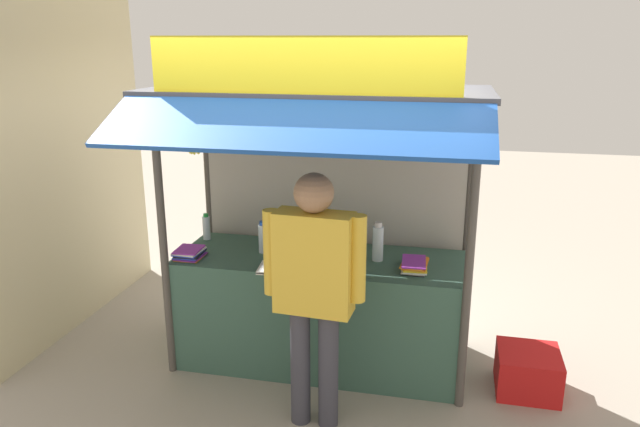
{
  "coord_description": "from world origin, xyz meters",
  "views": [
    {
      "loc": [
        0.92,
        -4.21,
        2.5
      ],
      "look_at": [
        0.0,
        0.0,
        1.23
      ],
      "focal_mm": 33.65,
      "sensor_mm": 36.0,
      "label": 1
    }
  ],
  "objects_px": {
    "magazine_stack_back_right": "(190,253)",
    "water_bottle_left": "(263,238)",
    "water_bottle_center": "(312,232)",
    "magazine_stack_rear_center": "(341,272)",
    "magazine_stack_front_left": "(274,268)",
    "banana_bunch_rightmost": "(380,148)",
    "plastic_crate": "(528,371)",
    "water_bottle_mid_right": "(378,243)",
    "banana_bunch_inner_left": "(253,139)",
    "magazine_stack_right": "(415,265)",
    "vendor_person": "(314,280)",
    "water_bottle_mid_left": "(206,227)",
    "banana_bunch_inner_right": "(195,142)"
  },
  "relations": [
    {
      "from": "water_bottle_mid_right",
      "to": "banana_bunch_inner_right",
      "type": "bearing_deg",
      "value": -156.13
    },
    {
      "from": "magazine_stack_rear_center",
      "to": "magazine_stack_back_right",
      "type": "distance_m",
      "value": 1.2
    },
    {
      "from": "water_bottle_center",
      "to": "banana_bunch_inner_left",
      "type": "relative_size",
      "value": 1.21
    },
    {
      "from": "banana_bunch_inner_left",
      "to": "banana_bunch_inner_right",
      "type": "bearing_deg",
      "value": 179.85
    },
    {
      "from": "magazine_stack_back_right",
      "to": "vendor_person",
      "type": "height_order",
      "value": "vendor_person"
    },
    {
      "from": "water_bottle_left",
      "to": "magazine_stack_front_left",
      "type": "relative_size",
      "value": 0.97
    },
    {
      "from": "banana_bunch_rightmost",
      "to": "plastic_crate",
      "type": "bearing_deg",
      "value": 19.95
    },
    {
      "from": "water_bottle_mid_right",
      "to": "plastic_crate",
      "type": "xyz_separation_m",
      "value": [
        1.14,
        -0.13,
        -0.87
      ]
    },
    {
      "from": "water_bottle_center",
      "to": "magazine_stack_rear_center",
      "type": "height_order",
      "value": "water_bottle_center"
    },
    {
      "from": "magazine_stack_right",
      "to": "banana_bunch_inner_right",
      "type": "bearing_deg",
      "value": -165.03
    },
    {
      "from": "water_bottle_mid_left",
      "to": "banana_bunch_inner_left",
      "type": "bearing_deg",
      "value": -46.68
    },
    {
      "from": "banana_bunch_rightmost",
      "to": "banana_bunch_inner_left",
      "type": "relative_size",
      "value": 1.12
    },
    {
      "from": "magazine_stack_back_right",
      "to": "plastic_crate",
      "type": "xyz_separation_m",
      "value": [
        2.55,
        0.11,
        -0.76
      ]
    },
    {
      "from": "water_bottle_center",
      "to": "magazine_stack_rear_center",
      "type": "bearing_deg",
      "value": -57.33
    },
    {
      "from": "water_bottle_mid_left",
      "to": "magazine_stack_back_right",
      "type": "xyz_separation_m",
      "value": [
        0.04,
        -0.43,
        -0.07
      ]
    },
    {
      "from": "water_bottle_mid_right",
      "to": "plastic_crate",
      "type": "height_order",
      "value": "water_bottle_mid_right"
    },
    {
      "from": "water_bottle_left",
      "to": "magazine_stack_rear_center",
      "type": "distance_m",
      "value": 0.77
    },
    {
      "from": "water_bottle_left",
      "to": "vendor_person",
      "type": "height_order",
      "value": "vendor_person"
    },
    {
      "from": "magazine_stack_back_right",
      "to": "banana_bunch_rightmost",
      "type": "bearing_deg",
      "value": -10.99
    },
    {
      "from": "water_bottle_mid_left",
      "to": "water_bottle_left",
      "type": "bearing_deg",
      "value": -20.1
    },
    {
      "from": "magazine_stack_back_right",
      "to": "water_bottle_left",
      "type": "bearing_deg",
      "value": 23.48
    },
    {
      "from": "water_bottle_mid_left",
      "to": "water_bottle_mid_right",
      "type": "relative_size",
      "value": 0.74
    },
    {
      "from": "water_bottle_center",
      "to": "vendor_person",
      "type": "distance_m",
      "value": 1.01
    },
    {
      "from": "banana_bunch_inner_left",
      "to": "plastic_crate",
      "type": "xyz_separation_m",
      "value": [
        1.91,
        0.4,
        -1.71
      ]
    },
    {
      "from": "magazine_stack_rear_center",
      "to": "magazine_stack_front_left",
      "type": "height_order",
      "value": "magazine_stack_rear_center"
    },
    {
      "from": "vendor_person",
      "to": "magazine_stack_front_left",
      "type": "bearing_deg",
      "value": 134.75
    },
    {
      "from": "water_bottle_left",
      "to": "vendor_person",
      "type": "distance_m",
      "value": 1.01
    },
    {
      "from": "magazine_stack_back_right",
      "to": "banana_bunch_inner_right",
      "type": "relative_size",
      "value": 0.88
    },
    {
      "from": "water_bottle_mid_right",
      "to": "banana_bunch_inner_left",
      "type": "relative_size",
      "value": 1.22
    },
    {
      "from": "magazine_stack_rear_center",
      "to": "magazine_stack_right",
      "type": "relative_size",
      "value": 0.88
    },
    {
      "from": "magazine_stack_right",
      "to": "plastic_crate",
      "type": "distance_m",
      "value": 1.14
    },
    {
      "from": "magazine_stack_rear_center",
      "to": "magazine_stack_right",
      "type": "distance_m",
      "value": 0.55
    },
    {
      "from": "water_bottle_mid_right",
      "to": "magazine_stack_right",
      "type": "xyz_separation_m",
      "value": [
        0.29,
        -0.13,
        -0.11
      ]
    },
    {
      "from": "magazine_stack_right",
      "to": "water_bottle_left",
      "type": "bearing_deg",
      "value": 174.35
    },
    {
      "from": "water_bottle_mid_left",
      "to": "banana_bunch_inner_right",
      "type": "distance_m",
      "value": 1.13
    },
    {
      "from": "water_bottle_mid_right",
      "to": "vendor_person",
      "type": "distance_m",
      "value": 0.89
    },
    {
      "from": "water_bottle_mid_left",
      "to": "magazine_stack_back_right",
      "type": "height_order",
      "value": "water_bottle_mid_left"
    },
    {
      "from": "banana_bunch_inner_right",
      "to": "banana_bunch_inner_left",
      "type": "relative_size",
      "value": 1.16
    },
    {
      "from": "water_bottle_center",
      "to": "water_bottle_left",
      "type": "relative_size",
      "value": 1.17
    },
    {
      "from": "magazine_stack_front_left",
      "to": "banana_bunch_inner_right",
      "type": "bearing_deg",
      "value": -160.47
    },
    {
      "from": "banana_bunch_rightmost",
      "to": "plastic_crate",
      "type": "relative_size",
      "value": 0.63
    },
    {
      "from": "water_bottle_center",
      "to": "banana_bunch_inner_left",
      "type": "bearing_deg",
      "value": -109.31
    },
    {
      "from": "magazine_stack_back_right",
      "to": "plastic_crate",
      "type": "bearing_deg",
      "value": 2.45
    },
    {
      "from": "water_bottle_mid_right",
      "to": "magazine_stack_front_left",
      "type": "bearing_deg",
      "value": -153.34
    },
    {
      "from": "magazine_stack_rear_center",
      "to": "banana_bunch_inner_left",
      "type": "height_order",
      "value": "banana_bunch_inner_left"
    },
    {
      "from": "water_bottle_left",
      "to": "magazine_stack_back_right",
      "type": "relative_size",
      "value": 1.01
    },
    {
      "from": "magazine_stack_back_right",
      "to": "vendor_person",
      "type": "xyz_separation_m",
      "value": [
        1.11,
        -0.6,
        0.12
      ]
    },
    {
      "from": "magazine_stack_rear_center",
      "to": "banana_bunch_inner_right",
      "type": "xyz_separation_m",
      "value": [
        -0.97,
        -0.17,
        0.92
      ]
    },
    {
      "from": "banana_bunch_rightmost",
      "to": "magazine_stack_back_right",
      "type": "bearing_deg",
      "value": 169.01
    },
    {
      "from": "banana_bunch_inner_right",
      "to": "banana_bunch_rightmost",
      "type": "height_order",
      "value": "same"
    }
  ]
}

